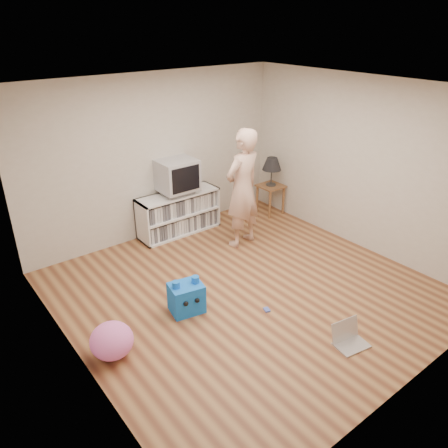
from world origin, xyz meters
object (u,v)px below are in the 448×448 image
Objects in this scene: side_table at (271,192)px; laptop at (348,338)px; person at (242,189)px; plush_pink at (112,341)px; crt_tv at (177,175)px; dvd_deck at (178,191)px; plush_blue at (186,297)px; media_unit at (178,213)px; table_lamp at (272,164)px.

side_table is 1.33× the size of laptop.
person is 4.02× the size of plush_pink.
laptop is at bearing -90.37° from crt_tv.
crt_tv is 0.32× the size of person.
person is (-1.18, -0.58, 0.52)m from side_table.
plush_blue is (-1.12, -1.91, -0.54)m from dvd_deck.
person is 4.05× the size of plush_blue.
media_unit reaches higher than plush_pink.
plush_blue is at bearing 9.13° from plush_pink.
media_unit is 0.67m from crt_tv.
side_table is 0.53m from table_lamp.
dvd_deck is at bearing 168.07° from table_lamp.
crt_tv is 1.89m from side_table.
table_lamp is at bearing -11.93° from dvd_deck.
table_lamp is at bearing -11.83° from crt_tv.
side_table is 1.07× the size of table_lamp.
media_unit is at bearing 167.58° from side_table.
crt_tv reaches higher than plush_pink.
plush_blue is (-2.87, -1.54, -0.75)m from table_lamp.
media_unit reaches higher than plush_blue.
crt_tv is 1.17× the size of table_lamp.
crt_tv is at bearing 99.53° from laptop.
dvd_deck is 2.28m from plush_blue.
media_unit reaches higher than laptop.
laptop is (-0.60, -2.57, -0.87)m from person.
side_table reaches higher than laptop.
crt_tv is 1.30× the size of plush_blue.
table_lamp is (1.75, -0.39, 0.59)m from media_unit.
media_unit is at bearing 99.53° from laptop.
media_unit is at bearing 90.00° from crt_tv.
side_table is 0.29× the size of person.
media_unit is at bearing 71.08° from plush_blue.
dvd_deck is 1.80m from table_lamp.
laptop is 1.95m from plush_blue.
person is 2.77m from laptop.
plush_pink reaches higher than laptop.
side_table is 3.63m from laptop.
person is 4.53× the size of laptop.
plush_pink is (-1.07, -0.17, 0.00)m from plush_blue.
plush_pink is at bearing 156.36° from laptop.
side_table is 1.18× the size of plush_pink.
side_table is (1.75, -0.37, -0.32)m from dvd_deck.
crt_tv is at bearing 168.17° from side_table.
crt_tv is 1.79m from table_lamp.
table_lamp is 0.28× the size of person.
table_lamp is at bearing 70.52° from laptop.
side_table is at bearing -11.83° from crt_tv.
dvd_deck is 1.82m from side_table.
person reaches higher than side_table.
plush_pink is (-2.76, -1.13, -0.74)m from person.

